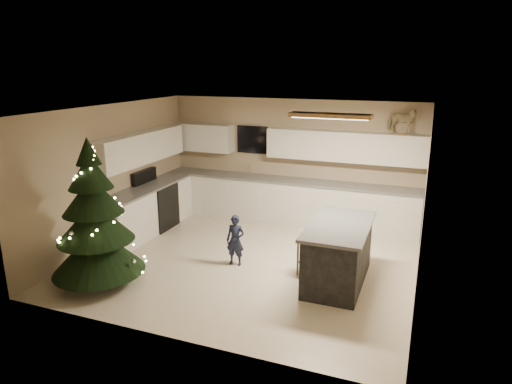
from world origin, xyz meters
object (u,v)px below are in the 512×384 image
(island, at_px, (338,253))
(toddler, at_px, (235,240))
(bar_stool, at_px, (306,248))
(rocking_horse, at_px, (402,120))
(christmas_tree, at_px, (95,226))

(island, distance_m, toddler, 1.74)
(toddler, bearing_deg, bar_stool, 2.26)
(island, relative_size, toddler, 1.95)
(toddler, bearing_deg, rocking_horse, 45.19)
(christmas_tree, height_order, toddler, christmas_tree)
(bar_stool, distance_m, toddler, 1.21)
(bar_stool, relative_size, rocking_horse, 0.93)
(christmas_tree, distance_m, rocking_horse, 5.79)
(island, xyz_separation_m, christmas_tree, (-3.43, -1.37, 0.46))
(bar_stool, bearing_deg, rocking_horse, 64.84)
(island, height_order, rocking_horse, rocking_horse)
(bar_stool, bearing_deg, christmas_tree, -153.06)
(island, bearing_deg, bar_stool, 168.74)
(rocking_horse, bearing_deg, toddler, 150.72)
(toddler, height_order, rocking_horse, rocking_horse)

